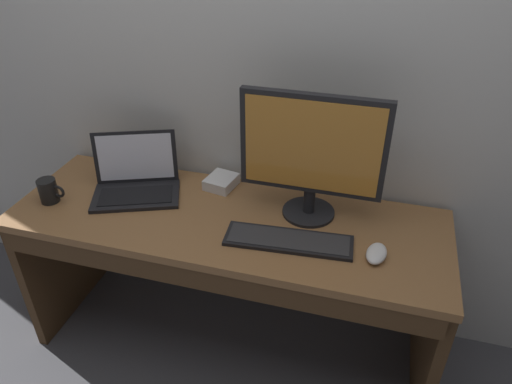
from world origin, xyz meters
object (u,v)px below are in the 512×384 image
laptop_black (136,182)px  computer_mouse (376,253)px  wired_keyboard (288,240)px  coffee_mug (49,191)px  external_drive_box (221,182)px  external_monitor (312,152)px

laptop_black → computer_mouse: (1.02, -0.16, -0.03)m
wired_keyboard → coffee_mug: coffee_mug is taller
computer_mouse → coffee_mug: 1.33m
wired_keyboard → coffee_mug: size_ratio=4.15×
laptop_black → wired_keyboard: size_ratio=0.88×
coffee_mug → laptop_black: bearing=27.4°
laptop_black → wired_keyboard: (0.70, -0.16, -0.04)m
external_drive_box → coffee_mug: bearing=-154.7°
external_drive_box → coffee_mug: (-0.65, -0.31, 0.03)m
wired_keyboard → external_drive_box: (-0.37, 0.30, 0.02)m
external_monitor → wired_keyboard: size_ratio=1.12×
external_drive_box → laptop_black: bearing=-156.7°
wired_keyboard → coffee_mug: (-1.01, -0.01, 0.04)m
laptop_black → coffee_mug: (-0.31, -0.16, 0.00)m
laptop_black → computer_mouse: 1.03m
laptop_black → coffee_mug: bearing=-152.6°
laptop_black → external_drive_box: laptop_black is taller
laptop_black → computer_mouse: laptop_black is taller
computer_mouse → coffee_mug: (-1.33, -0.01, 0.03)m
wired_keyboard → computer_mouse: 0.32m
coffee_mug → computer_mouse: bearing=0.2°
wired_keyboard → external_monitor: bearing=79.0°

